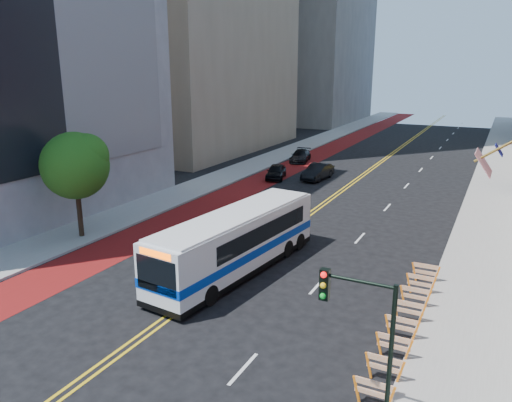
{
  "coord_description": "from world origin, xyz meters",
  "views": [
    {
      "loc": [
        12.45,
        -16.16,
        10.87
      ],
      "look_at": [
        0.31,
        8.0,
        3.41
      ],
      "focal_mm": 35.0,
      "sensor_mm": 36.0,
      "label": 1
    }
  ],
  "objects_px": {
    "car_a": "(276,172)",
    "car_b": "(318,172)",
    "transit_bus": "(238,241)",
    "traffic_signal": "(361,325)",
    "street_tree": "(76,163)",
    "car_c": "(300,156)"
  },
  "relations": [
    {
      "from": "car_a",
      "to": "car_b",
      "type": "bearing_deg",
      "value": 6.57
    },
    {
      "from": "transit_bus",
      "to": "car_b",
      "type": "distance_m",
      "value": 23.31
    },
    {
      "from": "traffic_signal",
      "to": "street_tree",
      "type": "bearing_deg",
      "value": 155.18
    },
    {
      "from": "traffic_signal",
      "to": "car_b",
      "type": "relative_size",
      "value": 1.1
    },
    {
      "from": "car_c",
      "to": "transit_bus",
      "type": "bearing_deg",
      "value": -85.12
    },
    {
      "from": "car_c",
      "to": "car_b",
      "type": "bearing_deg",
      "value": -68.41
    },
    {
      "from": "car_a",
      "to": "car_c",
      "type": "distance_m",
      "value": 9.23
    },
    {
      "from": "traffic_signal",
      "to": "car_b",
      "type": "distance_m",
      "value": 34.94
    },
    {
      "from": "traffic_signal",
      "to": "car_b",
      "type": "height_order",
      "value": "traffic_signal"
    },
    {
      "from": "street_tree",
      "to": "car_c",
      "type": "bearing_deg",
      "value": 84.51
    },
    {
      "from": "traffic_signal",
      "to": "car_b",
      "type": "bearing_deg",
      "value": 111.7
    },
    {
      "from": "car_b",
      "to": "car_c",
      "type": "height_order",
      "value": "car_b"
    },
    {
      "from": "traffic_signal",
      "to": "car_a",
      "type": "xyz_separation_m",
      "value": [
        -16.63,
        30.83,
        -3.02
      ]
    },
    {
      "from": "street_tree",
      "to": "transit_bus",
      "type": "xyz_separation_m",
      "value": [
        11.54,
        -0.2,
        -3.18
      ]
    },
    {
      "from": "transit_bus",
      "to": "car_c",
      "type": "xyz_separation_m",
      "value": [
        -8.62,
        30.64,
        -1.06
      ]
    },
    {
      "from": "traffic_signal",
      "to": "car_c",
      "type": "xyz_separation_m",
      "value": [
        -17.73,
        40.0,
        -3.05
      ]
    },
    {
      "from": "car_a",
      "to": "traffic_signal",
      "type": "bearing_deg",
      "value": -77.1
    },
    {
      "from": "car_c",
      "to": "traffic_signal",
      "type": "bearing_deg",
      "value": -76.92
    },
    {
      "from": "car_b",
      "to": "street_tree",
      "type": "bearing_deg",
      "value": -104.39
    },
    {
      "from": "car_a",
      "to": "car_c",
      "type": "relative_size",
      "value": 0.88
    },
    {
      "from": "car_b",
      "to": "car_c",
      "type": "bearing_deg",
      "value": 126.89
    },
    {
      "from": "transit_bus",
      "to": "car_b",
      "type": "xyz_separation_m",
      "value": [
        -3.76,
        22.99,
        -0.98
      ]
    }
  ]
}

